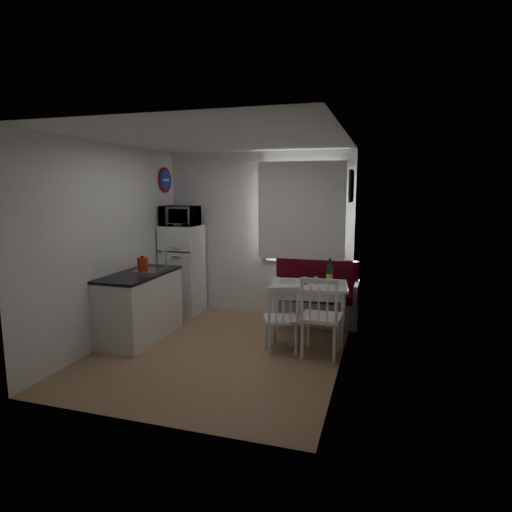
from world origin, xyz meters
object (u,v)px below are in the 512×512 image
Objects in this scene: chair_left at (279,312)px; microwave at (180,216)px; fridge at (183,270)px; kettle at (143,265)px; chair_right at (320,309)px; wine_bottle at (330,271)px; dining_table at (309,290)px; kitchen_counter at (141,305)px; bench at (314,302)px.

chair_left is 2.51m from microwave.
kettle is at bearing -88.60° from fridge.
chair_right is 0.83m from wine_bottle.
dining_table is 2.26m from fridge.
kettle is at bearing 18.29° from kitchen_counter.
microwave reaches higher than kitchen_counter.
kitchen_counter is at bearing -171.68° from dining_table.
bench is at bearing 32.43° from kettle.
microwave reaches higher than bench.
fridge is (0.02, 1.24, 0.26)m from kitchen_counter.
wine_bottle is at bearing -11.75° from fridge.
bench is at bearing 58.70° from chair_left.
chair_right is 2.43m from kettle.
kitchen_counter reaches higher than chair_left.
chair_right reaches higher than bench.
fridge is at bearing 91.40° from kettle.
kitchen_counter is at bearing -161.71° from kettle.
fridge reaches higher than chair_right.
dining_table is 2.10× the size of chair_left.
bench is at bearing 103.29° from chair_right.
dining_table is at bearing 111.94° from chair_right.
microwave is at bearing 125.21° from chair_left.
kitchen_counter reaches higher than wine_bottle.
microwave is (0.00, -0.05, 0.87)m from fridge.
kitchen_counter is at bearing 156.87° from chair_left.
chair_left is 1.96m from kettle.
fridge is (-2.17, 0.61, 0.05)m from dining_table.
wine_bottle is (0.29, -0.62, 0.61)m from bench.
dining_table is 2.04× the size of chair_right.
chair_left is at bearing -98.75° from bench.
fridge is 2.49m from wine_bottle.
wine_bottle reaches higher than chair_left.
kettle is (0.05, 0.02, 0.56)m from kitchen_counter.
bench reaches higher than chair_left.
chair_right is at bearing -90.38° from wine_bottle.
chair_left is (-0.25, -0.66, -0.14)m from dining_table.
wine_bottle reaches higher than bench.
chair_left is 0.97× the size of chair_right.
microwave is 1.31m from kettle.
bench is at bearing 85.16° from dining_table.
bench is 1.45m from chair_right.
wine_bottle is at bearing 16.78° from kitchen_counter.
fridge is (-2.14, -0.11, 0.41)m from bench.
chair_right is (0.29, -1.39, 0.31)m from bench.
microwave reaches higher than kettle.
kitchen_counter is 1.95m from chair_left.
bench is 0.92× the size of fridge.
microwave reaches higher than fridge.
fridge is at bearing 90.00° from microwave.
kettle is at bearing -88.54° from microwave.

